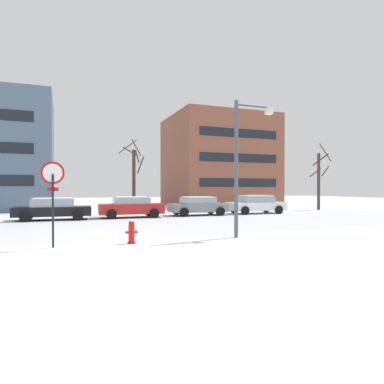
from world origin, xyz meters
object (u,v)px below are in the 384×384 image
Objects in this scene: fire_hydrant at (132,231)px; parked_car_black at (53,209)px; parked_car_white at (256,204)px; street_lamp at (243,154)px; parked_car_red at (131,207)px; stop_sign at (53,187)px; parked_car_gray at (198,206)px.

parked_car_black reaches higher than fire_hydrant.
parked_car_white is (12.00, 11.01, 0.30)m from fire_hydrant.
street_lamp is 11.55m from parked_car_red.
fire_hydrant is at bearing 179.72° from street_lamp.
parked_car_red is 0.95× the size of parked_car_white.
parked_car_black is (-0.27, 10.78, -1.32)m from stop_sign.
stop_sign is 0.66× the size of parked_car_red.
parked_car_gray is at bearing 0.92° from parked_car_black.
street_lamp is (4.60, -0.02, 2.98)m from fire_hydrant.
parked_car_gray is at bearing 48.53° from stop_sign.
parked_car_black is 9.94m from parked_car_gray.
parked_car_white is at bearing 0.11° from parked_car_gray.
parked_car_red is at bearing -179.47° from parked_car_white.
parked_car_white is (7.40, 11.04, -2.68)m from street_lamp.
parked_car_black is 1.06× the size of parked_car_red.
parked_car_red is at bearing 79.32° from fire_hydrant.
stop_sign is at bearing 178.68° from fire_hydrant.
parked_car_white reaches higher than fire_hydrant.
street_lamp is 1.27× the size of parked_car_red.
stop_sign is 0.63× the size of parked_car_white.
stop_sign is 11.91m from parked_car_red.
stop_sign is 14.66m from parked_car_gray.
parked_car_red reaches higher than fire_hydrant.
stop_sign reaches higher than parked_car_gray.
street_lamp is 1.21× the size of parked_car_white.
stop_sign is at bearing -88.59° from parked_car_black.
street_lamp reaches higher than parked_car_red.
street_lamp reaches higher than parked_car_white.
street_lamp is at bearing -123.84° from parked_car_white.
fire_hydrant is 16.29m from parked_car_white.
street_lamp is 11.61m from parked_car_gray.
stop_sign is 0.63× the size of parked_car_black.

